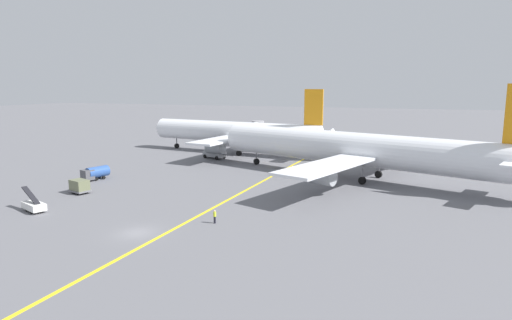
{
  "coord_description": "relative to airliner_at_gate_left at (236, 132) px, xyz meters",
  "views": [
    {
      "loc": [
        29.57,
        -40.2,
        16.74
      ],
      "look_at": [
        3.54,
        29.54,
        4.0
      ],
      "focal_mm": 30.57,
      "sensor_mm": 36.0,
      "label": 1
    }
  ],
  "objects": [
    {
      "name": "gse_container_dolly_flat",
      "position": [
        -6.91,
        -46.66,
        -4.03
      ],
      "size": [
        3.69,
        3.01,
        2.15
      ],
      "color": "slate",
      "rests_on": "ground"
    },
    {
      "name": "ground_crew_ramp_agent_by_cones",
      "position": [
        19.67,
        -52.95,
        -4.33
      ],
      "size": [
        0.36,
        0.36,
        1.68
      ],
      "color": "black",
      "rests_on": "ground"
    },
    {
      "name": "pushback_tug",
      "position": [
        -1.72,
        -9.11,
        -3.98
      ],
      "size": [
        8.49,
        4.09,
        2.92
      ],
      "color": "gray",
      "rests_on": "ground"
    },
    {
      "name": "gse_fuel_bowser_stubby",
      "position": [
        -11.35,
        -37.95,
        -3.88
      ],
      "size": [
        3.15,
        5.23,
        2.4
      ],
      "color": "#2D5199",
      "rests_on": "ground"
    },
    {
      "name": "jet_bridge",
      "position": [
        -4.28,
        21.48,
        -1.14
      ],
      "size": [
        4.53,
        20.06,
        5.84
      ],
      "color": "#B7B7BC",
      "rests_on": "ground"
    },
    {
      "name": "ground_plane",
      "position": [
        12.9,
        -59.3,
        -5.21
      ],
      "size": [
        600.0,
        600.0,
        0.0
      ],
      "primitive_type": "plane",
      "color": "slate"
    },
    {
      "name": "taxiway_stripe",
      "position": [
        16.39,
        -49.3,
        -5.21
      ],
      "size": [
        5.11,
        119.93,
        0.01
      ],
      "primitive_type": "cube",
      "rotation": [
        0.0,
        0.0,
        -0.04
      ],
      "color": "yellow",
      "rests_on": "ground"
    },
    {
      "name": "airliner_being_pushed",
      "position": [
        31.93,
        -20.35,
        0.2
      ],
      "size": [
        59.58,
        48.53,
        17.05
      ],
      "color": "white",
      "rests_on": "ground"
    },
    {
      "name": "airliner_at_gate_left",
      "position": [
        0.0,
        0.0,
        0.0
      ],
      "size": [
        50.79,
        38.7,
        15.97
      ],
      "color": "white",
      "rests_on": "ground"
    },
    {
      "name": "gse_belt_loader_portside",
      "position": [
        -5.46,
        -56.8,
        -4.38
      ],
      "size": [
        5.04,
        3.12,
        3.02
      ],
      "color": "silver",
      "rests_on": "ground"
    }
  ]
}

